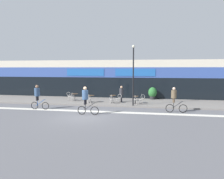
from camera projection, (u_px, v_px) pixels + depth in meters
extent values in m
plane|color=#5B5B60|center=(84.00, 117.00, 16.26)|extent=(120.00, 120.00, 0.00)
cube|color=slate|center=(105.00, 102.00, 23.35)|extent=(40.00, 5.50, 0.12)
cube|color=beige|center=(113.00, 79.00, 27.78)|extent=(40.00, 4.00, 4.58)
cube|color=black|center=(110.00, 88.00, 25.95)|extent=(38.80, 0.10, 2.40)
cube|color=#334C93|center=(110.00, 72.00, 25.79)|extent=(39.20, 0.14, 1.20)
cube|color=#1E56A3|center=(85.00, 72.00, 26.27)|extent=(4.62, 0.08, 0.84)
cube|color=#1E56A3|center=(135.00, 73.00, 25.18)|extent=(4.62, 0.08, 0.84)
cube|color=silver|center=(92.00, 111.00, 18.31)|extent=(36.00, 0.70, 0.01)
cylinder|color=black|center=(75.00, 100.00, 23.80)|extent=(0.42, 0.42, 0.02)
cylinder|color=black|center=(75.00, 97.00, 23.76)|extent=(0.07, 0.07, 0.71)
cylinder|color=#4C3823|center=(75.00, 94.00, 23.73)|extent=(0.76, 0.76, 0.02)
cylinder|color=black|center=(91.00, 102.00, 22.45)|extent=(0.42, 0.42, 0.02)
cylinder|color=black|center=(91.00, 99.00, 22.42)|extent=(0.07, 0.07, 0.69)
cylinder|color=#4C3823|center=(91.00, 95.00, 22.39)|extent=(0.76, 0.76, 0.02)
cylinder|color=black|center=(113.00, 102.00, 22.21)|extent=(0.35, 0.35, 0.02)
cylinder|color=black|center=(113.00, 99.00, 22.18)|extent=(0.07, 0.07, 0.73)
cylinder|color=#4C3823|center=(113.00, 95.00, 22.14)|extent=(0.63, 0.63, 0.02)
cylinder|color=black|center=(135.00, 103.00, 21.75)|extent=(0.33, 0.33, 0.02)
cylinder|color=black|center=(135.00, 100.00, 21.71)|extent=(0.07, 0.07, 0.71)
cylinder|color=#4C3823|center=(135.00, 96.00, 21.68)|extent=(0.61, 0.61, 0.02)
cylinder|color=#B7B2AD|center=(73.00, 97.00, 23.22)|extent=(0.41, 0.41, 0.03)
cylinder|color=#B7B2AD|center=(72.00, 99.00, 23.40)|extent=(0.03, 0.03, 0.42)
cylinder|color=#B7B2AD|center=(75.00, 99.00, 23.35)|extent=(0.03, 0.03, 0.42)
cylinder|color=#B7B2AD|center=(71.00, 99.00, 23.13)|extent=(0.03, 0.03, 0.42)
cylinder|color=#B7B2AD|center=(74.00, 99.00, 23.08)|extent=(0.03, 0.03, 0.42)
torus|color=#B7B2AD|center=(72.00, 95.00, 23.03)|extent=(0.03, 0.41, 0.41)
cylinder|color=#B7B2AD|center=(71.00, 96.00, 23.07)|extent=(0.03, 0.03, 0.23)
cylinder|color=#B7B2AD|center=(74.00, 96.00, 23.01)|extent=(0.03, 0.03, 0.23)
cylinder|color=#B7B2AD|center=(70.00, 96.00, 23.86)|extent=(0.41, 0.41, 0.03)
cylinder|color=#B7B2AD|center=(72.00, 98.00, 23.98)|extent=(0.03, 0.03, 0.42)
cylinder|color=#B7B2AD|center=(71.00, 99.00, 23.71)|extent=(0.03, 0.03, 0.42)
cylinder|color=#B7B2AD|center=(69.00, 98.00, 24.04)|extent=(0.03, 0.03, 0.42)
cylinder|color=#B7B2AD|center=(68.00, 98.00, 23.77)|extent=(0.03, 0.03, 0.42)
torus|color=#B7B2AD|center=(68.00, 94.00, 23.87)|extent=(0.41, 0.04, 0.41)
cylinder|color=#B7B2AD|center=(69.00, 95.00, 24.05)|extent=(0.03, 0.03, 0.23)
cylinder|color=#B7B2AD|center=(68.00, 95.00, 23.71)|extent=(0.03, 0.03, 0.23)
cylinder|color=#B7B2AD|center=(89.00, 99.00, 21.87)|extent=(0.44, 0.44, 0.03)
cylinder|color=#B7B2AD|center=(88.00, 101.00, 22.05)|extent=(0.03, 0.03, 0.42)
cylinder|color=#B7B2AD|center=(91.00, 101.00, 22.02)|extent=(0.03, 0.03, 0.42)
cylinder|color=#B7B2AD|center=(88.00, 101.00, 21.77)|extent=(0.03, 0.03, 0.42)
cylinder|color=#B7B2AD|center=(90.00, 101.00, 21.75)|extent=(0.03, 0.03, 0.42)
torus|color=#B7B2AD|center=(89.00, 96.00, 21.68)|extent=(0.07, 0.41, 0.41)
cylinder|color=#B7B2AD|center=(87.00, 98.00, 21.71)|extent=(0.03, 0.03, 0.23)
cylinder|color=#B7B2AD|center=(91.00, 98.00, 21.68)|extent=(0.03, 0.03, 0.23)
cylinder|color=#B7B2AD|center=(86.00, 98.00, 22.51)|extent=(0.42, 0.42, 0.03)
cylinder|color=#B7B2AD|center=(87.00, 100.00, 22.63)|extent=(0.03, 0.03, 0.42)
cylinder|color=#B7B2AD|center=(86.00, 100.00, 22.36)|extent=(0.03, 0.03, 0.42)
cylinder|color=#B7B2AD|center=(85.00, 100.00, 22.70)|extent=(0.03, 0.03, 0.42)
cylinder|color=#B7B2AD|center=(84.00, 100.00, 22.43)|extent=(0.03, 0.03, 0.42)
torus|color=#B7B2AD|center=(84.00, 95.00, 22.53)|extent=(0.41, 0.05, 0.41)
cylinder|color=#B7B2AD|center=(85.00, 96.00, 22.71)|extent=(0.03, 0.03, 0.23)
cylinder|color=#B7B2AD|center=(83.00, 97.00, 22.38)|extent=(0.03, 0.03, 0.23)
cylinder|color=#B7B2AD|center=(112.00, 99.00, 21.63)|extent=(0.42, 0.42, 0.03)
cylinder|color=#B7B2AD|center=(111.00, 101.00, 21.82)|extent=(0.03, 0.03, 0.42)
cylinder|color=#B7B2AD|center=(113.00, 101.00, 21.76)|extent=(0.03, 0.03, 0.42)
cylinder|color=#B7B2AD|center=(110.00, 102.00, 21.55)|extent=(0.03, 0.03, 0.42)
cylinder|color=#B7B2AD|center=(113.00, 102.00, 21.49)|extent=(0.03, 0.03, 0.42)
torus|color=#B7B2AD|center=(111.00, 97.00, 21.44)|extent=(0.04, 0.41, 0.41)
cylinder|color=#B7B2AD|center=(110.00, 98.00, 21.49)|extent=(0.03, 0.03, 0.23)
cylinder|color=#B7B2AD|center=(113.00, 98.00, 21.42)|extent=(0.03, 0.03, 0.23)
cylinder|color=#B7B2AD|center=(118.00, 99.00, 22.07)|extent=(0.45, 0.45, 0.03)
cylinder|color=#B7B2AD|center=(116.00, 101.00, 22.00)|extent=(0.03, 0.03, 0.42)
cylinder|color=#B7B2AD|center=(117.00, 100.00, 22.27)|extent=(0.03, 0.03, 0.42)
cylinder|color=#B7B2AD|center=(119.00, 101.00, 21.92)|extent=(0.03, 0.03, 0.42)
cylinder|color=#B7B2AD|center=(120.00, 101.00, 22.18)|extent=(0.03, 0.03, 0.42)
torus|color=#B7B2AD|center=(120.00, 96.00, 21.99)|extent=(0.41, 0.08, 0.41)
cylinder|color=#B7B2AD|center=(119.00, 98.00, 21.84)|extent=(0.03, 0.03, 0.23)
cylinder|color=#B7B2AD|center=(120.00, 97.00, 22.17)|extent=(0.03, 0.03, 0.23)
cylinder|color=#B7B2AD|center=(135.00, 100.00, 21.17)|extent=(0.44, 0.44, 0.03)
cylinder|color=#B7B2AD|center=(134.00, 102.00, 21.34)|extent=(0.03, 0.03, 0.42)
cylinder|color=#B7B2AD|center=(136.00, 102.00, 21.32)|extent=(0.03, 0.03, 0.42)
cylinder|color=#B7B2AD|center=(134.00, 102.00, 21.06)|extent=(0.03, 0.03, 0.42)
cylinder|color=#B7B2AD|center=(136.00, 102.00, 21.04)|extent=(0.03, 0.03, 0.42)
torus|color=#B7B2AD|center=(135.00, 97.00, 20.97)|extent=(0.07, 0.41, 0.41)
cylinder|color=#B7B2AD|center=(133.00, 99.00, 21.00)|extent=(0.03, 0.03, 0.23)
cylinder|color=#B7B2AD|center=(137.00, 99.00, 20.97)|extent=(0.03, 0.03, 0.23)
cylinder|color=#B7B2AD|center=(141.00, 99.00, 21.61)|extent=(0.41, 0.41, 0.03)
cylinder|color=#B7B2AD|center=(140.00, 102.00, 21.51)|extent=(0.03, 0.03, 0.42)
cylinder|color=#B7B2AD|center=(140.00, 101.00, 21.79)|extent=(0.03, 0.03, 0.42)
cylinder|color=#B7B2AD|center=(142.00, 102.00, 21.47)|extent=(0.03, 0.03, 0.42)
cylinder|color=#B7B2AD|center=(142.00, 101.00, 21.74)|extent=(0.03, 0.03, 0.42)
torus|color=#B7B2AD|center=(143.00, 97.00, 21.55)|extent=(0.41, 0.04, 0.41)
cylinder|color=#B7B2AD|center=(143.00, 98.00, 21.40)|extent=(0.03, 0.03, 0.23)
cylinder|color=#B7B2AD|center=(143.00, 98.00, 21.74)|extent=(0.03, 0.03, 0.23)
cylinder|color=#232326|center=(152.00, 98.00, 24.60)|extent=(0.60, 0.60, 0.38)
ellipsoid|color=#28662D|center=(153.00, 92.00, 24.54)|extent=(0.96, 0.96, 1.15)
cylinder|color=black|center=(133.00, 77.00, 20.16)|extent=(0.12, 0.12, 5.39)
sphere|color=beige|center=(134.00, 46.00, 19.89)|extent=(0.26, 0.26, 0.26)
torus|color=black|center=(45.00, 106.00, 19.12)|extent=(0.65, 0.08, 0.65)
torus|color=black|center=(35.00, 106.00, 19.26)|extent=(0.65, 0.08, 0.65)
cylinder|color=#23519E|center=(40.00, 103.00, 19.15)|extent=(0.79, 0.08, 0.59)
cylinder|color=#23519E|center=(37.00, 103.00, 19.20)|extent=(0.04, 0.04, 0.46)
cylinder|color=#23519E|center=(45.00, 100.00, 19.07)|extent=(0.05, 0.48, 0.03)
cylinder|color=black|center=(38.00, 98.00, 19.24)|extent=(0.16, 0.16, 0.39)
cylinder|color=black|center=(37.00, 98.00, 19.07)|extent=(0.16, 0.16, 0.39)
cylinder|color=#334C70|center=(37.00, 92.00, 19.10)|extent=(0.48, 0.48, 0.71)
sphere|color=#9E7051|center=(37.00, 87.00, 19.06)|extent=(0.26, 0.26, 0.26)
torus|color=black|center=(183.00, 109.00, 17.73)|extent=(0.68, 0.08, 0.68)
torus|color=black|center=(170.00, 108.00, 17.88)|extent=(0.68, 0.08, 0.68)
cylinder|color=black|center=(177.00, 105.00, 17.77)|extent=(0.82, 0.08, 0.61)
cylinder|color=black|center=(174.00, 105.00, 17.82)|extent=(0.04, 0.04, 0.48)
cylinder|color=black|center=(183.00, 101.00, 17.69)|extent=(0.05, 0.48, 0.03)
cylinder|color=#4C3D2D|center=(174.00, 100.00, 17.86)|extent=(0.15, 0.15, 0.36)
cylinder|color=#4C3D2D|center=(174.00, 101.00, 17.70)|extent=(0.15, 0.15, 0.36)
cylinder|color=brown|center=(174.00, 94.00, 17.73)|extent=(0.44, 0.44, 0.65)
sphere|color=beige|center=(174.00, 89.00, 17.68)|extent=(0.24, 0.24, 0.24)
torus|color=black|center=(95.00, 111.00, 16.85)|extent=(0.67, 0.05, 0.67)
torus|color=black|center=(82.00, 110.00, 17.04)|extent=(0.67, 0.05, 0.67)
cylinder|color=black|center=(89.00, 107.00, 16.91)|extent=(0.80, 0.04, 0.60)
cylinder|color=black|center=(85.00, 107.00, 16.96)|extent=(0.04, 0.04, 0.47)
cylinder|color=black|center=(94.00, 103.00, 16.80)|extent=(0.03, 0.48, 0.03)
cylinder|color=black|center=(86.00, 102.00, 17.01)|extent=(0.16, 0.16, 0.40)
cylinder|color=black|center=(85.00, 102.00, 16.83)|extent=(0.16, 0.16, 0.40)
cylinder|color=#334C70|center=(85.00, 95.00, 16.87)|extent=(0.47, 0.47, 0.72)
sphere|color=tan|center=(85.00, 88.00, 16.82)|extent=(0.27, 0.27, 0.27)
cylinder|color=black|center=(121.00, 98.00, 22.81)|extent=(0.17, 0.17, 0.76)
cylinder|color=black|center=(121.00, 98.00, 22.65)|extent=(0.17, 0.17, 0.76)
cylinder|color=#2D2D33|center=(121.00, 91.00, 22.66)|extent=(0.48, 0.48, 0.66)
sphere|color=tan|center=(121.00, 87.00, 22.62)|extent=(0.25, 0.25, 0.25)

